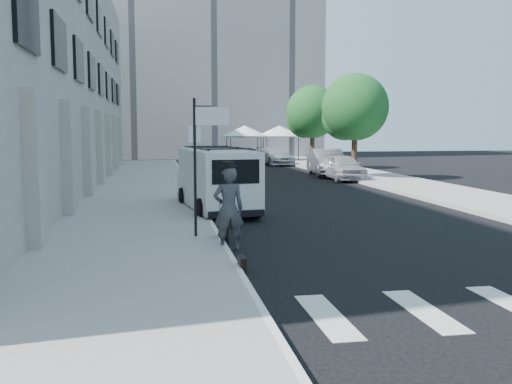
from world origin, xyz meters
name	(u,v)px	position (x,y,z in m)	size (l,w,h in m)	color
ground	(331,267)	(0.00, 0.00, 0.00)	(120.00, 120.00, 0.00)	black
sidewalk_left	(142,189)	(-4.25, 16.00, 0.07)	(4.50, 48.00, 0.15)	gray
sidewalk_right	(377,178)	(9.00, 20.00, 0.07)	(4.00, 56.00, 0.15)	gray
building_far	(208,37)	(2.00, 50.00, 12.50)	(22.00, 12.00, 25.00)	slate
sign_pole	(204,138)	(-2.36, 3.20, 2.65)	(1.03, 0.07, 3.50)	black
tree_near	(353,110)	(7.50, 20.15, 3.97)	(3.80, 3.83, 6.03)	black
tree_far	(311,114)	(7.50, 29.15, 3.97)	(3.80, 3.83, 6.03)	black
tent_left	(245,131)	(4.00, 38.00, 2.71)	(4.00, 4.00, 3.20)	black
tent_right	(279,131)	(7.20, 38.50, 2.71)	(4.00, 4.00, 3.20)	black
businessman	(229,209)	(-1.90, 2.00, 1.00)	(0.73, 0.48, 2.00)	#3A3A3C
briefcase	(242,265)	(-1.90, -0.15, 0.17)	(0.12, 0.44, 0.34)	black
suitcase	(224,231)	(-1.90, 3.00, 0.29)	(0.28, 0.41, 1.08)	black
cargo_van	(216,179)	(-1.52, 8.62, 1.12)	(2.53, 5.87, 2.16)	silver
parked_car_a	(343,167)	(6.80, 19.65, 0.74)	(1.75, 4.36, 1.49)	#B5B8BE
parked_car_b	(327,163)	(6.80, 22.68, 0.83)	(1.76, 5.04, 1.66)	#4C4E52
parked_car_c	(275,156)	(5.87, 33.93, 0.72)	(2.02, 4.97, 1.44)	#A5A8AD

